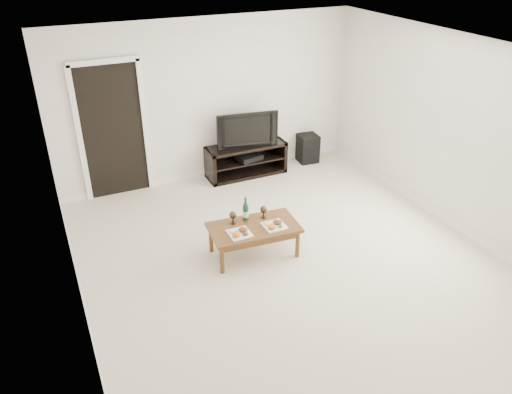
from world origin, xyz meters
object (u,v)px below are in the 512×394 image
object	(u,v)px
media_console	(246,160)
subwoofer	(308,148)
television	(246,128)
coffee_table	(254,240)

from	to	relation	value
media_console	subwoofer	distance (m)	1.24
media_console	subwoofer	world-z (taller)	media_console
media_console	television	size ratio (longest dim) A/B	1.33
subwoofer	coffee_table	world-z (taller)	subwoofer
subwoofer	media_console	bearing A→B (deg)	-172.06
television	subwoofer	distance (m)	1.37
television	coffee_table	size ratio (longest dim) A/B	0.91
television	coffee_table	bearing A→B (deg)	-103.12
television	subwoofer	world-z (taller)	television
media_console	coffee_table	size ratio (longest dim) A/B	1.20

